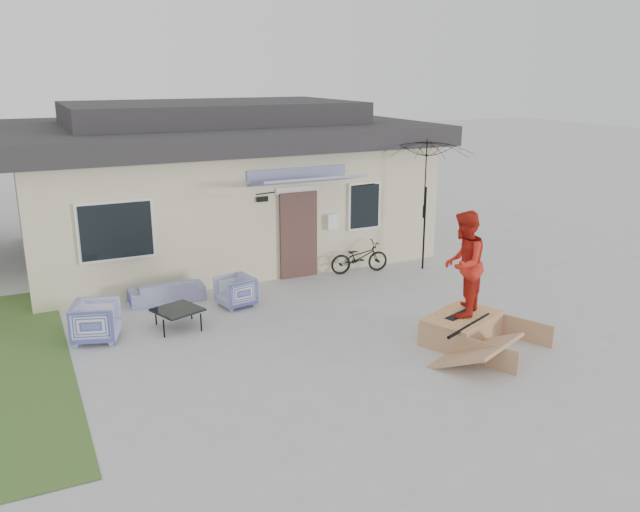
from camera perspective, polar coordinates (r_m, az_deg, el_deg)
name	(u,v)px	position (r m, az deg, el deg)	size (l,w,h in m)	color
ground	(348,353)	(11.76, 2.49, -8.47)	(90.00, 90.00, 0.00)	#B1B1B1
grass_strip	(27,363)	(12.42, -24.26, -8.56)	(1.40, 8.00, 0.01)	#3D5F29
house	(214,180)	(18.38, -9.27, 6.62)	(10.80, 8.49, 4.10)	beige
loveseat	(166,288)	(14.54, -13.31, -2.71)	(1.60, 0.47, 0.63)	#3A4496
armchair_left	(96,319)	(12.81, -19.04, -5.27)	(0.81, 0.76, 0.83)	#3A4496
armchair_right	(235,290)	(13.98, -7.42, -2.96)	(0.70, 0.65, 0.72)	#3A4496
coffee_table	(178,318)	(13.05, -12.33, -5.36)	(0.80, 0.80, 0.40)	black
bicycle	(359,254)	(16.14, 3.47, 0.18)	(0.52, 1.49, 0.96)	black
patio_umbrella	(425,201)	(16.35, 9.23, 4.79)	(2.44, 2.29, 2.20)	black
skate_ramp	(462,328)	(12.47, 12.32, -6.17)	(1.46, 1.94, 0.49)	#A87A55
skateboard	(460,314)	(12.40, 12.20, -4.97)	(0.77, 0.19, 0.05)	black
skater	(464,262)	(12.08, 12.47, -0.54)	(0.95, 0.74, 1.95)	red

